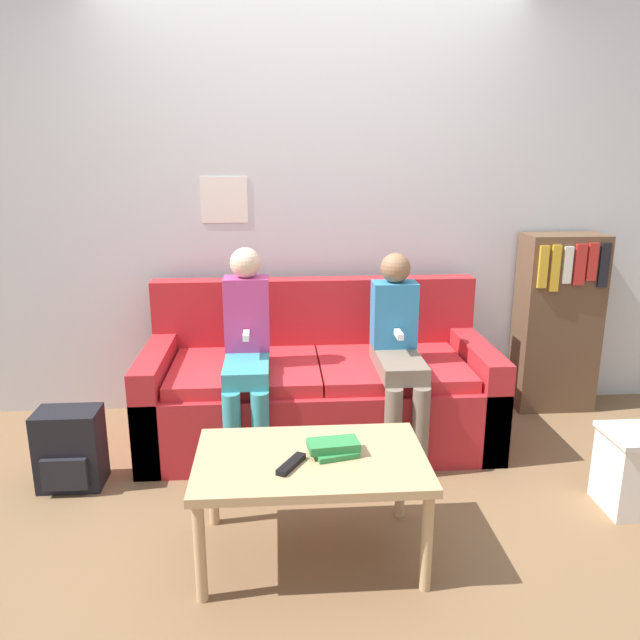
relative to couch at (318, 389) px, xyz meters
The scene contains 10 objects.
ground_plane 0.62m from the couch, 90.00° to the right, with size 10.00×10.00×0.00m, color brown.
wall_back 1.14m from the couch, 90.01° to the left, with size 8.00×0.06×2.60m.
couch is the anchor object (origin of this frame).
coffee_table 1.12m from the couch, 95.49° to the right, with size 0.92×0.58×0.44m.
person_left 0.55m from the couch, 152.72° to the right, with size 0.24×0.58×1.12m.
person_right 0.56m from the couch, 26.62° to the right, with size 0.24×0.58×1.09m.
tv_remote 1.21m from the couch, 98.93° to the right, with size 0.12×0.17×0.02m.
book_stack 1.11m from the couch, 90.66° to the right, with size 0.21×0.16×0.06m.
bookshelf 1.60m from the couch, 12.23° to the left, with size 0.49×0.28×1.12m.
backpack 1.35m from the couch, 159.24° to the right, with size 0.31×0.24×0.40m.
Camera 1 is at (-0.23, -2.80, 1.61)m, focal length 35.00 mm.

